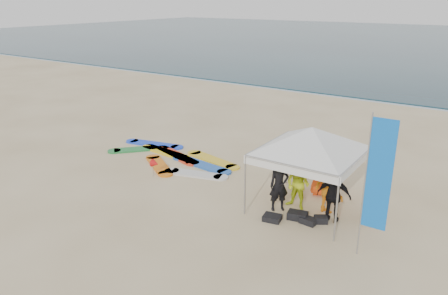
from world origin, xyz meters
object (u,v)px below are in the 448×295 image
Objects in this scene: feather_flag at (378,177)px; surfboard_spread at (176,158)px; person_yellow at (298,184)px; person_orange_b at (322,169)px; person_black_a at (279,185)px; person_black_b at (334,196)px; marker_pennant at (155,164)px; person_orange_a at (329,187)px; person_seated at (369,206)px; canopy_tent at (312,127)px.

feather_flag is 9.10m from surfboard_spread.
surfboard_spread is (-8.43, 2.69, -2.11)m from feather_flag.
person_orange_b reaches higher than person_yellow.
feather_flag reaches higher than surfboard_spread.
person_black_b is (1.61, 0.20, 0.02)m from person_black_a.
feather_flag is at bearing 113.58° from person_orange_b.
person_orange_b is 6.13m from surfboard_spread.
marker_pennant is at bearing -4.28° from person_black_b.
person_black_a is 5.71m from surfboard_spread.
feather_flag is 8.04m from marker_pennant.
feather_flag reaches higher than person_orange_a.
feather_flag is at bearing -170.10° from person_seated.
person_yellow is 5.26m from marker_pennant.
person_orange_a is at bearing 7.98° from marker_pennant.
person_orange_a is at bearing 89.36° from person_seated.
feather_flag is at bearing 130.92° from person_black_b.
marker_pennant is at bearing -172.23° from canopy_tent.
canopy_tent is (-1.76, -0.24, 2.08)m from person_seated.
person_orange_b is at bearing -39.15° from person_orange_a.
person_black_a reaches higher than person_yellow.
person_black_a reaches higher than person_seated.
person_orange_a is at bearing 135.40° from feather_flag.
person_seated is (2.43, 0.83, -0.33)m from person_black_a.
person_black_a is 3.46m from feather_flag.
feather_flag is (0.59, -1.86, 1.68)m from person_seated.
person_yellow is at bearing 150.83° from feather_flag.
person_orange_b is 3.84m from feather_flag.
feather_flag is 0.64× the size of surfboard_spread.
person_orange_b is 0.46× the size of canopy_tent.
surfboard_spread is at bearing 11.85° from person_orange_a.
person_orange_a is 1.85m from canopy_tent.
person_black_a is at bearing -129.45° from person_yellow.
canopy_tent reaches higher than person_seated.
person_orange_a is (1.27, 0.68, 0.00)m from person_black_a.
person_seated is 2.58m from feather_flag.
person_orange_b is 1.92× the size of person_seated.
person_seated is (1.78, -0.90, -0.43)m from person_orange_b.
canopy_tent reaches higher than person_black_a.
person_orange_b is at bearing 0.65° from surfboard_spread.
person_black_b is at bearing -11.66° from surfboard_spread.
canopy_tent is at bearing 29.98° from person_orange_a.
person_black_b is at bearing 3.29° from marker_pennant.
person_black_a reaches higher than surfboard_spread.
feather_flag is at bearing -62.45° from person_black_a.
person_yellow is 0.90m from person_orange_a.
person_yellow is 1.33m from person_orange_b.
person_yellow is 0.96× the size of person_black_b.
feather_flag is at bearing -6.36° from marker_pennant.
person_yellow reaches higher than surfboard_spread.
feather_flag is (2.34, -1.62, -0.40)m from canopy_tent.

